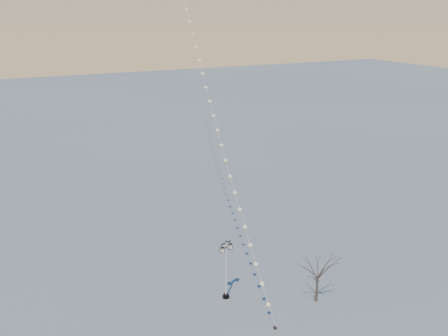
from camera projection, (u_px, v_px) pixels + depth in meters
ground at (260, 318)px, 34.35m from camera, size 300.00×300.00×0.00m
street_lamp at (226, 266)px, 35.93m from camera, size 1.24×0.66×5.00m
bare_tree at (318, 269)px, 35.50m from camera, size 2.43×2.43×4.02m
kite_train at (194, 14)px, 48.16m from camera, size 8.71×47.71×42.60m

